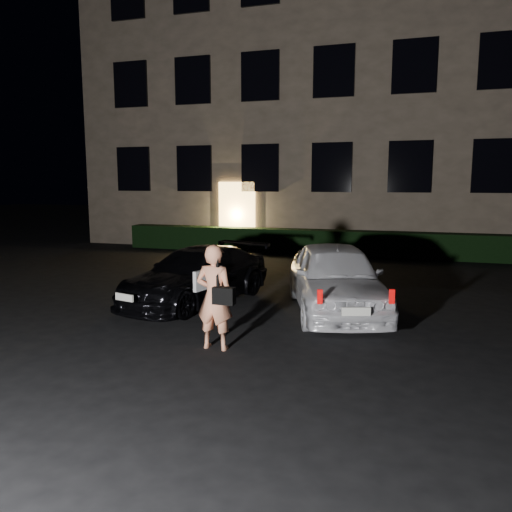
% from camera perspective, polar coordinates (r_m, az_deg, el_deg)
% --- Properties ---
extents(ground, '(80.00, 80.00, 0.00)m').
position_cam_1_polar(ground, '(7.57, -4.71, -10.84)').
color(ground, black).
rests_on(ground, ground).
extents(building, '(20.00, 8.11, 12.00)m').
position_cam_1_polar(building, '(22.06, 10.49, 17.46)').
color(building, brown).
rests_on(building, ground).
extents(hedge, '(15.00, 0.70, 0.85)m').
position_cam_1_polar(hedge, '(17.46, 8.24, 1.55)').
color(hedge, black).
rests_on(hedge, ground).
extents(sedan, '(2.52, 4.17, 1.13)m').
position_cam_1_polar(sedan, '(10.52, -6.81, -2.19)').
color(sedan, black).
rests_on(sedan, ground).
extents(hatch, '(2.72, 4.25, 1.35)m').
position_cam_1_polar(hatch, '(9.75, 9.07, -2.44)').
color(hatch, white).
rests_on(hatch, ground).
extents(man, '(0.66, 0.40, 1.59)m').
position_cam_1_polar(man, '(7.49, -4.73, -4.69)').
color(man, '#F4976E').
rests_on(man, ground).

